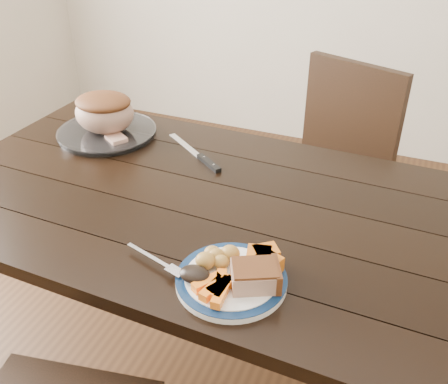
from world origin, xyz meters
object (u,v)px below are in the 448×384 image
at_px(chair_far, 331,167).
at_px(dinner_plate, 231,280).
at_px(serving_platter, 107,133).
at_px(pork_slice, 255,276).
at_px(roast_joint, 105,113).
at_px(carving_knife, 203,158).
at_px(fork, 159,262).
at_px(dining_table, 202,224).

distance_m(chair_far, dinner_plate, 1.06).
xyz_separation_m(serving_platter, pork_slice, (0.74, -0.54, 0.03)).
distance_m(serving_platter, roast_joint, 0.08).
bearing_deg(dinner_plate, carving_knife, 120.85).
distance_m(pork_slice, carving_knife, 0.62).
height_order(serving_platter, carving_knife, serving_platter).
distance_m(roast_joint, carving_knife, 0.40).
height_order(chair_far, pork_slice, chair_far).
relative_size(chair_far, fork, 5.30).
bearing_deg(dinner_plate, pork_slice, -4.76).
bearing_deg(serving_platter, chair_far, 34.18).
bearing_deg(fork, pork_slice, 19.91).
xyz_separation_m(chair_far, roast_joint, (-0.72, -0.49, 0.31)).
xyz_separation_m(dining_table, serving_platter, (-0.48, 0.24, 0.10)).
height_order(dinner_plate, serving_platter, serving_platter).
distance_m(chair_far, pork_slice, 1.07).
height_order(dinner_plate, fork, fork).
height_order(dining_table, chair_far, chair_far).
xyz_separation_m(chair_far, serving_platter, (-0.72, -0.49, 0.23)).
height_order(pork_slice, carving_knife, pork_slice).
bearing_deg(pork_slice, fork, -176.48).
height_order(chair_far, carving_knife, chair_far).
distance_m(chair_far, carving_knife, 0.66).
bearing_deg(roast_joint, carving_knife, -5.32).
relative_size(roast_joint, carving_knife, 0.77).
height_order(chair_far, serving_platter, chair_far).
xyz_separation_m(dining_table, dinner_plate, (0.21, -0.30, 0.10)).
distance_m(dining_table, chair_far, 0.78).
xyz_separation_m(dining_table, fork, (0.04, -0.31, 0.11)).
relative_size(fork, carving_knife, 0.64).
bearing_deg(dinner_plate, serving_platter, 141.90).
bearing_deg(chair_far, fork, 99.63).
distance_m(dining_table, dinner_plate, 0.38).
bearing_deg(dining_table, roast_joint, 152.90).
bearing_deg(roast_joint, fork, -47.36).
height_order(dinner_plate, carving_knife, dinner_plate).
relative_size(pork_slice, roast_joint, 0.48).
height_order(chair_far, dinner_plate, chair_far).
bearing_deg(fork, dinner_plate, 22.55).
bearing_deg(pork_slice, carving_knife, 125.06).
xyz_separation_m(roast_joint, carving_knife, (0.39, -0.04, -0.08)).
bearing_deg(carving_knife, dinner_plate, -23.53).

